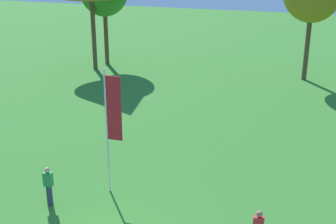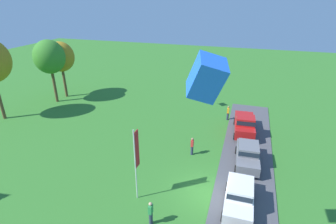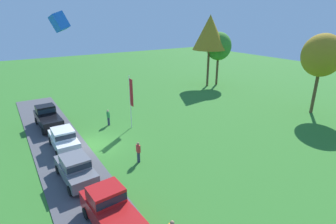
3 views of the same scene
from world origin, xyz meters
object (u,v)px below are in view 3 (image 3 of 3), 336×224
object	(u,v)px
car_sedan_near_entrance	(64,138)
car_sedan_mid_row	(75,168)
tree_far_left	(322,56)
kite_box_topmost	(59,22)
car_pickup_by_flagpole	(112,211)
person_on_lawn	(108,117)
flag_banner	(131,96)
tree_center_back	(219,46)
car_pickup_far_end	(48,117)
tree_far_right	(210,33)
person_watching_sky	(138,152)

from	to	relation	value
car_sedan_near_entrance	car_sedan_mid_row	size ratio (longest dim) A/B	0.98
car_sedan_near_entrance	tree_far_left	world-z (taller)	tree_far_left
tree_far_left	kite_box_topmost	world-z (taller)	kite_box_topmost
car_sedan_mid_row	tree_far_left	xyz separation A→B (m)	(1.02, 27.36, 5.71)
car_pickup_by_flagpole	person_on_lawn	size ratio (longest dim) A/B	3.00
car_pickup_by_flagpole	car_sedan_near_entrance	bearing A→B (deg)	-179.30
flag_banner	tree_center_back	bearing A→B (deg)	114.71
car_sedan_near_entrance	tree_center_back	distance (m)	29.26
car_pickup_far_end	person_on_lawn	distance (m)	6.13
car_pickup_by_flagpole	flag_banner	xyz separation A→B (m)	(-11.76, 6.77, 2.36)
tree_center_back	car_sedan_near_entrance	bearing A→B (deg)	-69.31
tree_far_left	flag_banner	size ratio (longest dim) A/B	1.68
tree_far_right	kite_box_topmost	distance (m)	23.92
car_sedan_mid_row	tree_far_left	bearing A→B (deg)	87.86
car_pickup_far_end	tree_far_left	size ratio (longest dim) A/B	0.55
person_watching_sky	car_pickup_far_end	bearing A→B (deg)	-157.46
car_sedan_mid_row	car_pickup_far_end	bearing A→B (deg)	179.60
tree_far_left	kite_box_topmost	bearing A→B (deg)	-114.27
car_pickup_far_end	tree_far_left	distance (m)	30.43
tree_far_left	kite_box_topmost	xyz separation A→B (m)	(-11.31, -25.08, 3.62)
person_watching_sky	tree_far_left	distance (m)	23.36
car_sedan_mid_row	person_watching_sky	xyz separation A→B (m)	(0.10, 4.77, -0.16)
tree_far_right	car_sedan_mid_row	bearing A→B (deg)	-58.30
car_sedan_mid_row	car_pickup_by_flagpole	xyz separation A→B (m)	(5.51, 0.49, 0.07)
car_sedan_near_entrance	car_pickup_by_flagpole	world-z (taller)	car_pickup_by_flagpole
person_watching_sky	kite_box_topmost	size ratio (longest dim) A/B	1.14
tree_far_right	flag_banner	bearing A→B (deg)	-62.49
car_sedan_near_entrance	tree_far_left	size ratio (longest dim) A/B	0.48
car_sedan_near_entrance	tree_center_back	xyz separation A→B (m)	(-10.17, 26.92, 5.28)
car_sedan_near_entrance	flag_banner	world-z (taller)	flag_banner
car_sedan_near_entrance	kite_box_topmost	xyz separation A→B (m)	(-4.99, 1.92, 9.34)
car_sedan_mid_row	kite_box_topmost	xyz separation A→B (m)	(-10.29, 2.28, 9.34)
car_pickup_far_end	flag_banner	xyz separation A→B (m)	(4.95, 7.19, 2.36)
car_sedan_mid_row	tree_center_back	xyz separation A→B (m)	(-15.47, 27.28, 5.28)
person_on_lawn	flag_banner	size ratio (longest dim) A/B	0.31
car_sedan_near_entrance	car_sedan_mid_row	distance (m)	5.31
car_sedan_near_entrance	flag_banner	size ratio (longest dim) A/B	0.81
car_sedan_mid_row	flag_banner	xyz separation A→B (m)	(-6.26, 7.26, 2.42)
car_pickup_by_flagpole	person_on_lawn	distance (m)	14.76
car_pickup_by_flagpole	person_watching_sky	size ratio (longest dim) A/B	3.00
car_sedan_near_entrance	person_on_lawn	bearing A→B (deg)	120.80
car_sedan_mid_row	kite_box_topmost	world-z (taller)	kite_box_topmost
car_pickup_far_end	person_watching_sky	distance (m)	12.25
tree_far_left	kite_box_topmost	size ratio (longest dim) A/B	6.11
person_watching_sky	tree_center_back	bearing A→B (deg)	124.67
person_on_lawn	tree_far_right	bearing A→B (deg)	110.27
car_pickup_far_end	person_on_lawn	xyz separation A→B (m)	(2.84, 5.43, -0.23)
car_sedan_near_entrance	kite_box_topmost	distance (m)	10.76
person_watching_sky	car_sedan_mid_row	bearing A→B (deg)	-91.20
kite_box_topmost	car_sedan_mid_row	bearing A→B (deg)	-12.50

